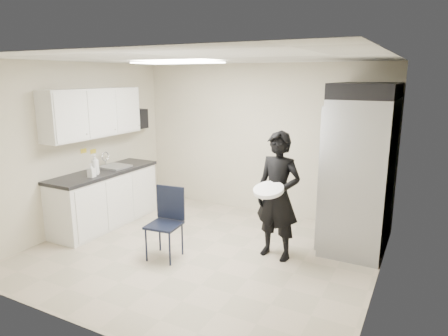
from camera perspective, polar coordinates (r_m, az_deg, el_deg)
The scene contains 21 objects.
floor at distance 5.67m, azimuth -3.13°, elevation -11.91°, with size 4.50×4.50×0.00m, color tan.
ceiling at distance 5.15m, azimuth -3.50°, elevation 15.37°, with size 4.50×4.50×0.00m, color silver.
back_wall at distance 7.02m, azimuth 5.13°, elevation 4.05°, with size 4.50×4.50×0.00m, color beige.
left_wall at distance 6.68m, azimuth -20.13°, elevation 2.85°, with size 4.00×4.00×0.00m, color beige.
right_wall at distance 4.55m, azimuth 21.79°, elevation -1.74°, with size 4.00×4.00×0.00m, color beige.
ceiling_panel at distance 5.80m, azimuth -6.63°, elevation 14.74°, with size 1.20×0.60×0.02m, color white.
lower_counter at distance 6.80m, azimuth -16.60°, elevation -4.28°, with size 0.60×1.90×0.86m, color silver.
countertop at distance 6.68m, azimuth -16.85°, elevation -0.54°, with size 0.64×1.95×0.05m, color black.
sink at distance 6.85m, azimuth -15.27°, elevation -0.25°, with size 0.42×0.40×0.14m, color gray.
faucet at distance 6.95m, azimuth -16.56°, elevation 1.13°, with size 0.02×0.02×0.24m, color silver.
upper_cabinets at distance 6.62m, azimuth -18.17°, elevation 7.51°, with size 0.35×1.80×0.75m, color silver.
towel_dispenser at distance 7.53m, azimuth -12.14°, elevation 6.88°, with size 0.22×0.30×0.35m, color black.
notice_sticker_left at distance 6.75m, azimuth -19.42°, elevation 2.32°, with size 0.00×0.12×0.07m, color yellow.
notice_sticker_right at distance 6.90m, azimuth -18.19°, elevation 2.28°, with size 0.00×0.12×0.07m, color yellow.
commercial_fridge at distance 5.89m, azimuth 18.91°, elevation -0.81°, with size 0.80×1.35×2.10m, color gray.
fridge_compressor at distance 5.74m, azimuth 19.77°, elevation 10.40°, with size 0.80×1.35×0.20m, color black.
folding_chair at distance 5.38m, azimuth -8.58°, elevation -8.09°, with size 0.41×0.41×0.92m, color black.
man_tuxedo at distance 5.29m, azimuth 7.70°, elevation -3.98°, with size 0.63×0.42×1.71m, color black.
bucket_lid at distance 5.03m, azimuth 6.38°, elevation -3.12°, with size 0.39×0.39×0.05m, color silver.
soap_bottle_a at distance 6.39m, azimuth -17.94°, elevation 0.48°, with size 0.12×0.12×0.32m, color white.
soap_bottle_b at distance 6.26m, azimuth -18.42°, elevation -0.31°, with size 0.09×0.10×0.21m, color #B6B9C3.
Camera 1 is at (2.65, -4.41, 2.39)m, focal length 32.00 mm.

